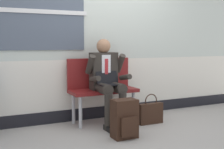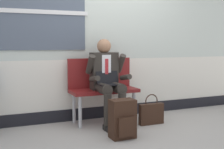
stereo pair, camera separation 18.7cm
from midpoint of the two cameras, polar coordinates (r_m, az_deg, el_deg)
The scene contains 6 objects.
ground_plane at distance 4.24m, azimuth 3.12°, elevation -10.43°, with size 18.00×18.00×0.00m, color #9E9991.
station_wall at distance 4.78m, azimuth -1.24°, elevation 7.55°, with size 6.07×0.16×2.67m.
bench_with_person at distance 4.54m, azimuth -0.70°, elevation -2.00°, with size 1.01×0.42×0.97m.
person_seated at distance 4.34m, azimuth 0.34°, elevation -0.86°, with size 0.57×0.70×1.26m.
backpack at distance 3.81m, azimuth 3.47°, elevation -8.54°, with size 0.31×0.25×0.49m.
handbag at distance 4.50m, azimuth 8.72°, elevation -7.32°, with size 0.39×0.08×0.45m.
Camera 2 is at (-1.75, -3.67, 1.20)m, focal length 47.86 mm.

